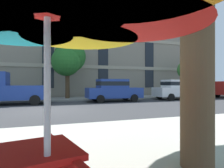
{
  "coord_description": "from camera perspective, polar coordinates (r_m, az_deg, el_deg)",
  "views": [
    {
      "loc": [
        -0.2,
        -10.79,
        1.41
      ],
      "look_at": [
        4.61,
        3.2,
        1.4
      ],
      "focal_mm": 30.87,
      "sensor_mm": 36.0,
      "label": 1
    }
  ],
  "objects": [
    {
      "name": "apartment_building",
      "position": [
        26.62,
        -18.53,
        14.37
      ],
      "size": [
        39.18,
        12.08,
        16.0
      ],
      "color": "gray",
      "rests_on": "ground"
    },
    {
      "name": "ground_plane",
      "position": [
        10.89,
        -17.92,
        -7.4
      ],
      "size": [
        120.0,
        120.0,
        0.0
      ],
      "primitive_type": "plane",
      "color": "#38383A"
    },
    {
      "name": "street_tree_right",
      "position": [
        22.51,
        21.34,
        3.77
      ],
      "size": [
        2.12,
        2.12,
        4.0
      ],
      "color": "#4C3823",
      "rests_on": "ground"
    },
    {
      "name": "pickup_blue",
      "position": [
        14.72,
        -28.77,
        -1.45
      ],
      "size": [
        5.1,
        2.12,
        2.2
      ],
      "color": "navy",
      "rests_on": "ground"
    },
    {
      "name": "street_tree_middle",
      "position": [
        18.01,
        -12.66,
        7.31
      ],
      "size": [
        3.13,
        3.34,
        5.37
      ],
      "color": "#4C3823",
      "rests_on": "ground"
    },
    {
      "name": "sedan_white",
      "position": [
        18.33,
        18.77,
        -1.4
      ],
      "size": [
        4.4,
        1.98,
        1.78
      ],
      "color": "silver",
      "rests_on": "ground"
    },
    {
      "name": "sedan_blue",
      "position": [
        15.37,
        0.42,
        -1.68
      ],
      "size": [
        4.4,
        1.98,
        1.78
      ],
      "color": "navy",
      "rests_on": "ground"
    },
    {
      "name": "sidewalk_far",
      "position": [
        17.65,
        -18.32,
        -4.35
      ],
      "size": [
        56.0,
        3.6,
        0.12
      ],
      "primitive_type": "cube",
      "color": "gray",
      "rests_on": "ground"
    }
  ]
}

